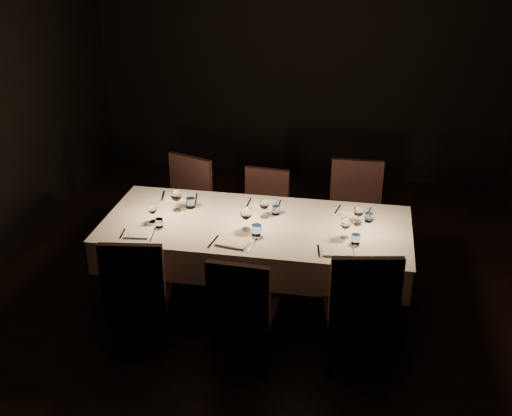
% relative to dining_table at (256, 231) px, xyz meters
% --- Properties ---
extents(room, '(5.01, 6.01, 3.01)m').
position_rel_dining_table_xyz_m(room, '(0.00, 0.00, 0.81)').
color(room, black).
rests_on(room, ground).
extents(dining_table, '(2.52, 1.12, 0.76)m').
position_rel_dining_table_xyz_m(dining_table, '(0.00, 0.00, 0.00)').
color(dining_table, black).
rests_on(dining_table, ground).
extents(chair_near_left, '(0.52, 0.52, 0.97)m').
position_rel_dining_table_xyz_m(chair_near_left, '(-0.76, -0.78, -0.16)').
color(chair_near_left, black).
rests_on(chair_near_left, ground).
extents(place_setting_near_left, '(0.30, 0.39, 0.16)m').
position_rel_dining_table_xyz_m(place_setting_near_left, '(-0.84, -0.22, 0.14)').
color(place_setting_near_left, white).
rests_on(place_setting_near_left, dining_table).
extents(chair_near_center, '(0.47, 0.47, 0.94)m').
position_rel_dining_table_xyz_m(chair_near_center, '(0.06, -0.86, -0.17)').
color(chair_near_center, black).
rests_on(chair_near_center, ground).
extents(place_setting_near_center, '(0.37, 0.42, 0.20)m').
position_rel_dining_table_xyz_m(place_setting_near_center, '(-0.05, -0.22, 0.15)').
color(place_setting_near_center, white).
rests_on(place_setting_near_center, dining_table).
extents(chair_near_right, '(0.57, 0.57, 1.02)m').
position_rel_dining_table_xyz_m(chair_near_right, '(0.89, -0.75, -0.13)').
color(chair_near_right, black).
rests_on(chair_near_right, ground).
extents(place_setting_near_right, '(0.32, 0.40, 0.17)m').
position_rel_dining_table_xyz_m(place_setting_near_right, '(0.74, -0.22, 0.14)').
color(place_setting_near_right, white).
rests_on(place_setting_near_right, dining_table).
extents(chair_far_left, '(0.61, 0.61, 0.98)m').
position_rel_dining_table_xyz_m(chair_far_left, '(-0.83, 0.72, -0.15)').
color(chair_far_left, black).
rests_on(chair_far_left, ground).
extents(place_setting_far_left, '(0.38, 0.42, 0.20)m').
position_rel_dining_table_xyz_m(place_setting_far_left, '(-0.70, 0.22, 0.15)').
color(place_setting_far_left, white).
rests_on(place_setting_far_left, dining_table).
extents(chair_far_center, '(0.47, 0.47, 0.89)m').
position_rel_dining_table_xyz_m(chair_far_center, '(-0.07, 0.80, -0.19)').
color(chair_far_center, black).
rests_on(chair_far_center, ground).
extents(place_setting_far_center, '(0.31, 0.40, 0.17)m').
position_rel_dining_table_xyz_m(place_setting_far_center, '(0.05, 0.22, 0.14)').
color(place_setting_far_center, white).
rests_on(place_setting_far_center, dining_table).
extents(chair_far_right, '(0.49, 0.49, 1.00)m').
position_rel_dining_table_xyz_m(chair_far_right, '(0.78, 0.85, -0.14)').
color(chair_far_right, black).
rests_on(chair_far_right, ground).
extents(place_setting_far_right, '(0.32, 0.40, 0.17)m').
position_rel_dining_table_xyz_m(place_setting_far_right, '(0.83, 0.22, 0.14)').
color(place_setting_far_right, white).
rests_on(place_setting_far_right, dining_table).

